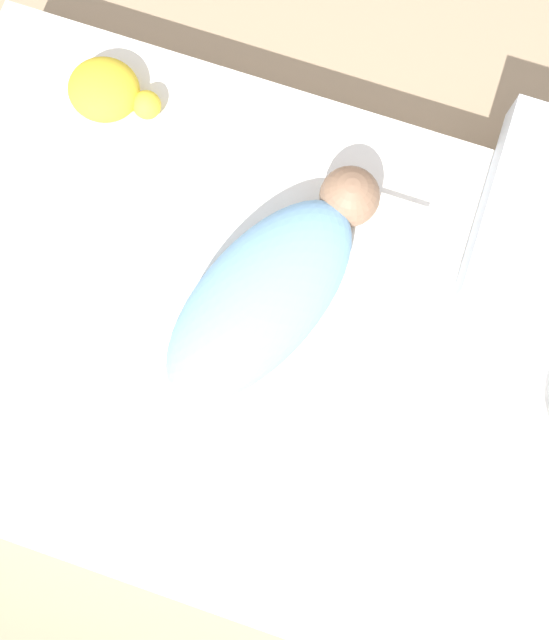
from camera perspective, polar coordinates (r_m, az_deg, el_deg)
ground_plane at (r=1.51m, az=0.93°, el=-2.77°), size 12.00×12.00×0.00m
bed_mattress at (r=1.43m, az=0.98°, el=-2.31°), size 1.50×0.96×0.16m
burp_cloth at (r=1.40m, az=7.02°, el=6.83°), size 0.20×0.15×0.02m
swaddled_baby at (r=1.30m, az=-0.39°, el=2.39°), size 0.35×0.53×0.13m
turtle_plush at (r=1.50m, az=-12.54°, el=16.65°), size 0.18×0.13×0.08m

